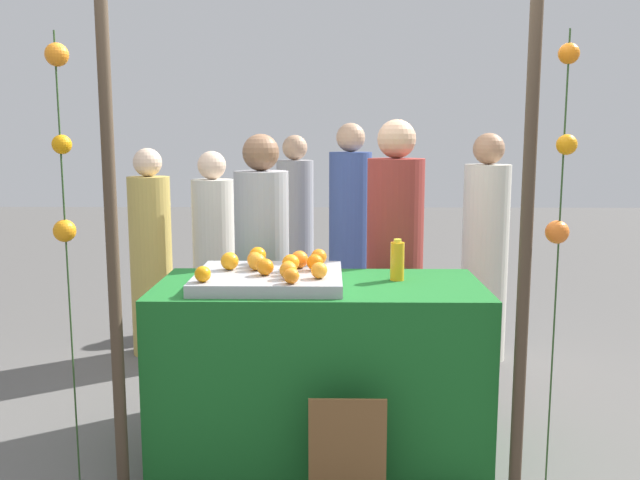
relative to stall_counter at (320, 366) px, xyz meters
The scene contains 30 objects.
ground_plane 0.43m from the stall_counter, ahead, with size 24.00×24.00×0.00m, color #565451.
stall_counter is the anchor object (origin of this frame).
orange_tray 0.53m from the stall_counter, behind, with size 0.73×0.64×0.06m, color #9EA0A5.
orange_0 0.67m from the stall_counter, 146.68° to the left, with size 0.09×0.09×0.09m, color orange.
orange_1 0.54m from the stall_counter, 123.94° to the left, with size 0.08×0.08×0.08m, color orange.
orange_2 0.80m from the stall_counter, 155.51° to the right, with size 0.08×0.08×0.08m, color orange.
orange_3 0.65m from the stall_counter, 160.34° to the left, with size 0.08×0.08×0.08m, color orange.
orange_4 0.56m from the stall_counter, behind, with size 0.09×0.09×0.09m, color orange.
orange_5 0.56m from the stall_counter, 89.35° to the right, with size 0.08×0.08×0.08m, color orange.
orange_6 0.61m from the stall_counter, 114.67° to the right, with size 0.07×0.07×0.07m, color orange.
orange_7 0.56m from the stall_counter, 150.85° to the right, with size 0.07×0.07×0.07m, color orange.
orange_8 0.56m from the stall_counter, 136.85° to the left, with size 0.09×0.09×0.09m, color orange.
orange_9 0.63m from the stall_counter, behind, with size 0.09×0.09×0.09m, color orange.
orange_10 0.58m from the stall_counter, 129.82° to the right, with size 0.09×0.09×0.09m, color orange.
orange_11 0.61m from the stall_counter, 161.82° to the right, with size 0.08×0.08×0.08m, color orange.
orange_12 0.57m from the stall_counter, 92.18° to the left, with size 0.08×0.08×0.08m, color orange.
orange_13 0.71m from the stall_counter, behind, with size 0.09×0.09×0.09m, color orange.
juice_bottle 0.67m from the stall_counter, 12.60° to the left, with size 0.07×0.07×0.22m.
chalkboard_sign 0.60m from the stall_counter, 76.75° to the right, with size 0.34×0.03×0.50m.
vendor_left 0.82m from the stall_counter, 118.25° to the left, with size 0.32×0.32×1.62m.
vendor_right 0.91m from the stall_counter, 57.57° to the left, with size 0.34×0.34×1.71m.
crowd_person_0 1.88m from the stall_counter, 51.09° to the left, with size 0.33×0.33×1.63m.
crowd_person_1 1.70m from the stall_counter, 118.07° to the left, with size 0.30×0.30×1.50m.
crowd_person_2 2.62m from the stall_counter, 95.63° to the left, with size 0.32×0.32×1.62m.
crowd_person_3 2.16m from the stall_counter, 84.16° to the left, with size 0.34×0.34×1.71m.
crowd_person_4 2.00m from the stall_counter, 129.58° to the left, with size 0.31×0.31×1.52m.
canopy_post_left 1.19m from the stall_counter, 154.62° to the right, with size 0.06×0.06×2.17m, color #473828.
canopy_post_right 1.19m from the stall_counter, 25.38° to the right, with size 0.06×0.06×2.17m, color #473828.
garland_strand_left 1.63m from the stall_counter, 158.92° to the right, with size 0.11×0.10×2.05m.
garland_strand_right 1.55m from the stall_counter, 22.85° to the right, with size 0.11×0.11×2.05m.
Camera 1 is at (0.05, -3.35, 1.61)m, focal length 38.02 mm.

